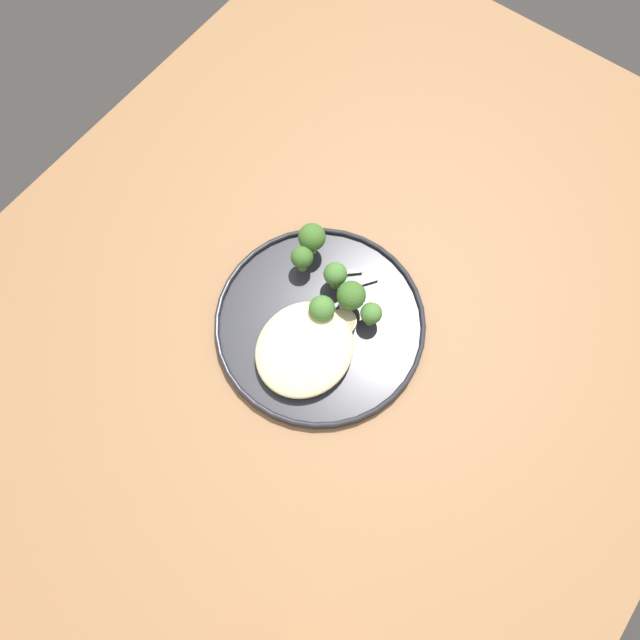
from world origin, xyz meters
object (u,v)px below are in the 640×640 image
at_px(seared_scallop_tilted_round, 306,352).
at_px(broccoli_floret_beside_noodles, 322,309).
at_px(broccoli_floret_small_sprig, 371,314).
at_px(seared_scallop_on_noodles, 343,322).
at_px(seared_scallop_half_hidden, 275,375).
at_px(dinner_plate, 320,323).
at_px(broccoli_floret_front_edge, 302,258).
at_px(seared_scallop_center_golden, 308,387).
at_px(broccoli_floret_near_rim, 312,238).
at_px(broccoli_floret_split_head, 335,275).
at_px(seared_scallop_rear_pale, 286,342).
at_px(seared_scallop_tiny_bay, 287,365).
at_px(broccoli_floret_right_tilted, 351,296).

xyz_separation_m(seared_scallop_tilted_round, broccoli_floret_beside_noodles, (0.05, 0.01, 0.02)).
height_order(broccoli_floret_beside_noodles, broccoli_floret_small_sprig, broccoli_floret_beside_noodles).
bearing_deg(seared_scallop_on_noodles, seared_scallop_half_hidden, 165.96).
bearing_deg(broccoli_floret_small_sprig, seared_scallop_half_hidden, 159.01).
bearing_deg(dinner_plate, seared_scallop_half_hidden, 179.76).
xyz_separation_m(broccoli_floret_front_edge, broccoli_floret_beside_noodles, (-0.04, -0.07, 0.00)).
bearing_deg(seared_scallop_tilted_round, seared_scallop_center_golden, -140.04).
bearing_deg(broccoli_floret_near_rim, broccoli_floret_split_head, -111.82).
bearing_deg(dinner_plate, broccoli_floret_beside_noodles, 16.33).
bearing_deg(broccoli_floret_near_rim, seared_scallop_on_noodles, -122.58).
bearing_deg(seared_scallop_center_golden, seared_scallop_rear_pale, 62.68).
bearing_deg(seared_scallop_on_noodles, broccoli_floret_near_rim, 57.42).
bearing_deg(broccoli_floret_beside_noodles, seared_scallop_tiny_bay, -176.52).
distance_m(dinner_plate, seared_scallop_tiny_bay, 0.08).
xyz_separation_m(seared_scallop_rear_pale, broccoli_floret_right_tilted, (0.10, -0.04, 0.03)).
relative_size(seared_scallop_on_noodles, seared_scallop_rear_pale, 1.44).
distance_m(seared_scallop_rear_pale, seared_scallop_tilted_round, 0.03).
height_order(seared_scallop_tiny_bay, broccoli_floret_near_rim, broccoli_floret_near_rim).
distance_m(seared_scallop_center_golden, broccoli_floret_beside_noodles, 0.10).
bearing_deg(broccoli_floret_beside_noodles, seared_scallop_rear_pale, 166.02).
bearing_deg(broccoli_floret_beside_noodles, seared_scallop_on_noodles, -74.18).
relative_size(seared_scallop_half_hidden, broccoli_floret_front_edge, 0.60).
relative_size(seared_scallop_tilted_round, broccoli_floret_beside_noodles, 0.52).
bearing_deg(seared_scallop_center_golden, broccoli_floret_split_head, 23.05).
relative_size(seared_scallop_on_noodles, broccoli_floret_right_tilted, 0.58).
height_order(seared_scallop_on_noodles, seared_scallop_half_hidden, same).
height_order(seared_scallop_on_noodles, broccoli_floret_near_rim, broccoli_floret_near_rim).
distance_m(seared_scallop_on_noodles, broccoli_floret_right_tilted, 0.04).
bearing_deg(seared_scallop_on_noodles, broccoli_floret_beside_noodles, 105.82).
bearing_deg(broccoli_floret_near_rim, seared_scallop_rear_pale, -156.84).
bearing_deg(seared_scallop_tiny_bay, broccoli_floret_front_edge, 29.38).
bearing_deg(broccoli_floret_right_tilted, seared_scallop_center_golden, -169.48).
bearing_deg(seared_scallop_rear_pale, broccoli_floret_small_sprig, -36.37).
bearing_deg(dinner_plate, seared_scallop_center_golden, -153.00).
height_order(broccoli_floret_right_tilted, broccoli_floret_front_edge, broccoli_floret_right_tilted).
relative_size(dinner_plate, broccoli_floret_small_sprig, 6.38).
bearing_deg(dinner_plate, broccoli_floret_right_tilted, -24.16).
bearing_deg(seared_scallop_tilted_round, seared_scallop_on_noodles, -13.69).
bearing_deg(seared_scallop_rear_pale, seared_scallop_tilted_round, -79.61).
distance_m(dinner_plate, seared_scallop_center_golden, 0.10).
height_order(seared_scallop_tilted_round, broccoli_floret_near_rim, broccoli_floret_near_rim).
bearing_deg(broccoli_floret_small_sprig, broccoli_floret_near_rim, 73.11).
bearing_deg(broccoli_floret_beside_noodles, broccoli_floret_split_head, 16.97).
relative_size(seared_scallop_center_golden, broccoli_floret_small_sprig, 0.49).
distance_m(broccoli_floret_split_head, broccoli_floret_front_edge, 0.05).
xyz_separation_m(seared_scallop_on_noodles, broccoli_floret_split_head, (0.04, 0.05, 0.02)).
bearing_deg(seared_scallop_center_golden, broccoli_floret_small_sprig, -4.64).
bearing_deg(broccoli_floret_right_tilted, seared_scallop_tilted_round, 175.66).
relative_size(dinner_plate, broccoli_floret_split_head, 5.74).
bearing_deg(seared_scallop_tilted_round, broccoli_floret_small_sprig, -24.37).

